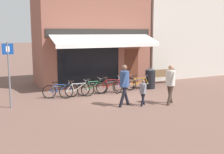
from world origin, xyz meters
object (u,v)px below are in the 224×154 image
(bicycle_blue, at_px, (60,91))
(parking_sign, at_px, (9,68))
(bicycle_green, at_px, (93,88))
(pedestrian_adult, at_px, (124,81))
(pedestrian_child, at_px, (143,90))
(park_bench, at_px, (162,76))
(pedestrian_second_adult, at_px, (170,81))
(litter_bin, at_px, (150,78))
(bicycle_orange, at_px, (139,83))
(bicycle_silver, at_px, (77,90))
(bicycle_purple, at_px, (124,85))
(bicycle_red, at_px, (110,86))

(bicycle_blue, bearing_deg, parking_sign, -148.22)
(bicycle_green, relative_size, parking_sign, 0.63)
(pedestrian_adult, distance_m, pedestrian_child, 0.90)
(pedestrian_adult, height_order, park_bench, pedestrian_adult)
(pedestrian_child, xyz_separation_m, pedestrian_second_adult, (1.19, -0.29, 0.37))
(pedestrian_second_adult, bearing_deg, park_bench, 47.64)
(bicycle_blue, xyz_separation_m, pedestrian_adult, (2.01, -2.65, 0.72))
(bicycle_green, distance_m, litter_bin, 3.49)
(bicycle_blue, xyz_separation_m, pedestrian_second_adult, (3.96, -3.21, 0.68))
(bicycle_green, xyz_separation_m, bicycle_orange, (2.74, 0.10, -0.02))
(bicycle_silver, bearing_deg, parking_sign, -167.48)
(bicycle_blue, height_order, bicycle_purple, bicycle_purple)
(bicycle_silver, xyz_separation_m, pedestrian_second_adult, (3.22, -2.95, 0.67))
(bicycle_silver, distance_m, pedestrian_second_adult, 4.42)
(park_bench, bearing_deg, pedestrian_second_adult, -117.55)
(bicycle_blue, relative_size, bicycle_red, 0.93)
(pedestrian_adult, bearing_deg, bicycle_silver, 121.52)
(pedestrian_child, relative_size, parking_sign, 0.42)
(bicycle_silver, xyz_separation_m, parking_sign, (-3.07, -0.61, 1.27))
(bicycle_red, bearing_deg, park_bench, 29.81)
(pedestrian_child, bearing_deg, park_bench, 35.45)
(pedestrian_child, height_order, litter_bin, litter_bin)
(bicycle_green, xyz_separation_m, pedestrian_child, (1.14, -2.84, 0.30))
(bicycle_blue, bearing_deg, park_bench, 20.84)
(bicycle_red, xyz_separation_m, pedestrian_child, (0.21, -2.76, 0.28))
(bicycle_green, distance_m, bicycle_purple, 1.73)
(pedestrian_adult, bearing_deg, pedestrian_second_adult, -12.52)
(bicycle_purple, bearing_deg, bicycle_blue, 155.28)
(bicycle_green, relative_size, pedestrian_adult, 0.97)
(bicycle_purple, height_order, pedestrian_child, pedestrian_child)
(bicycle_purple, relative_size, parking_sign, 0.62)
(bicycle_purple, height_order, pedestrian_adult, pedestrian_adult)
(bicycle_red, height_order, pedestrian_adult, pedestrian_adult)
(pedestrian_second_adult, height_order, litter_bin, pedestrian_second_adult)
(park_bench, bearing_deg, litter_bin, -141.38)
(pedestrian_adult, distance_m, pedestrian_second_adult, 2.03)
(pedestrian_second_adult, bearing_deg, bicycle_silver, 127.03)
(bicycle_green, distance_m, bicycle_orange, 2.74)
(bicycle_silver, distance_m, bicycle_purple, 2.62)
(bicycle_orange, bearing_deg, pedestrian_second_adult, -85.44)
(bicycle_blue, height_order, park_bench, park_bench)
(bicycle_silver, relative_size, bicycle_purple, 1.04)
(bicycle_green, bearing_deg, bicycle_purple, -5.15)
(pedestrian_adult, distance_m, litter_bin, 4.15)
(bicycle_purple, height_order, park_bench, bicycle_purple)
(pedestrian_second_adult, bearing_deg, bicycle_blue, 130.46)
(bicycle_blue, bearing_deg, bicycle_green, 8.50)
(bicycle_silver, xyz_separation_m, bicycle_purple, (2.62, 0.15, 0.02))
(bicycle_green, height_order, parking_sign, parking_sign)
(bicycle_purple, relative_size, park_bench, 1.03)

